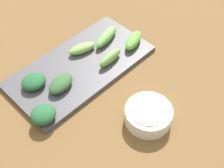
# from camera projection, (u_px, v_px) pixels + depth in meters

# --- Properties ---
(tabletop) EXTENTS (2.10, 2.10, 0.02)m
(tabletop) POSITION_uv_depth(u_px,v_px,m) (113.00, 87.00, 0.75)
(tabletop) COLOR brown
(tabletop) RESTS_ON ground
(sauce_bowl) EXTENTS (0.10, 0.10, 0.04)m
(sauce_bowl) POSITION_uv_depth(u_px,v_px,m) (148.00, 115.00, 0.66)
(sauce_bowl) COLOR silver
(sauce_bowl) RESTS_ON tabletop
(serving_plate) EXTENTS (0.18, 0.36, 0.01)m
(serving_plate) POSITION_uv_depth(u_px,v_px,m) (81.00, 66.00, 0.77)
(serving_plate) COLOR #48474E
(serving_plate) RESTS_ON tabletop
(broccoli_leafy_0) EXTENTS (0.06, 0.06, 0.03)m
(broccoli_leafy_0) POSITION_uv_depth(u_px,v_px,m) (43.00, 115.00, 0.66)
(broccoli_leafy_0) COLOR #235933
(broccoli_leafy_0) RESTS_ON serving_plate
(broccoli_stalk_1) EXTENTS (0.05, 0.10, 0.03)m
(broccoli_stalk_1) POSITION_uv_depth(u_px,v_px,m) (107.00, 37.00, 0.82)
(broccoli_stalk_1) COLOR #6DAF56
(broccoli_stalk_1) RESTS_ON serving_plate
(broccoli_stalk_2) EXTENTS (0.03, 0.08, 0.03)m
(broccoli_stalk_2) POSITION_uv_depth(u_px,v_px,m) (110.00, 58.00, 0.77)
(broccoli_stalk_2) COLOR #72A851
(broccoli_stalk_2) RESTS_ON serving_plate
(broccoli_leafy_3) EXTENTS (0.05, 0.07, 0.03)m
(broccoli_leafy_3) POSITION_uv_depth(u_px,v_px,m) (61.00, 84.00, 0.71)
(broccoli_leafy_3) COLOR #30592E
(broccoli_leafy_3) RESTS_ON serving_plate
(broccoli_stalk_4) EXTENTS (0.05, 0.08, 0.02)m
(broccoli_stalk_4) POSITION_uv_depth(u_px,v_px,m) (82.00, 48.00, 0.79)
(broccoli_stalk_4) COLOR #79B652
(broccoli_stalk_4) RESTS_ON serving_plate
(broccoli_stalk_5) EXTENTS (0.05, 0.08, 0.03)m
(broccoli_stalk_5) POSITION_uv_depth(u_px,v_px,m) (133.00, 40.00, 0.81)
(broccoli_stalk_5) COLOR #60B440
(broccoli_stalk_5) RESTS_ON serving_plate
(broccoli_leafy_6) EXTENTS (0.06, 0.06, 0.03)m
(broccoli_leafy_6) POSITION_uv_depth(u_px,v_px,m) (34.00, 82.00, 0.72)
(broccoli_leafy_6) COLOR #20562F
(broccoli_leafy_6) RESTS_ON serving_plate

